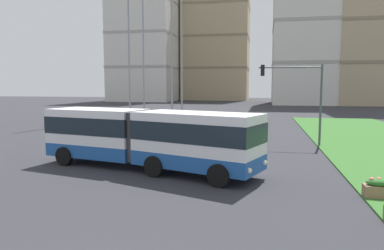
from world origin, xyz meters
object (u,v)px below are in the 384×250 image
Objects in this scene: car_grey_wagon at (132,131)px; apartment_tower_westcentre at (216,39)px; traffic_light_far_right at (299,89)px; articulated_bus at (147,137)px; flower_planter_3 at (379,188)px; apartment_tower_centre at (313,27)px; apartment_tower_west at (145,37)px.

car_grey_wagon is 0.12× the size of apartment_tower_westcentre.
car_grey_wagon is at bearing -179.71° from traffic_light_far_right.
articulated_bus is 10.62m from flower_planter_3.
flower_planter_3 is 102.96m from apartment_tower_westcentre.
apartment_tower_westcentre is (-19.41, 99.44, 18.32)m from flower_planter_3.
car_grey_wagon is (-4.38, 9.46, -0.90)m from articulated_bus.
traffic_light_far_right reaches higher than car_grey_wagon.
articulated_bus is 10.47m from car_grey_wagon.
apartment_tower_centre is at bearing -41.04° from apartment_tower_westcentre.
apartment_tower_centre is at bearing 77.35° from articulated_bus.
apartment_tower_westcentre reaches higher than traffic_light_far_right.
traffic_light_far_right is 0.16× the size of apartment_tower_west.
car_grey_wagon is at bearing 139.38° from flower_planter_3.
flower_planter_3 is at bearing -16.38° from articulated_bus.
apartment_tower_west is 22.69m from apartment_tower_westcentre.
apartment_tower_westcentre is 1.03× the size of apartment_tower_centre.
apartment_tower_west is (-28.34, 84.16, 16.66)m from articulated_bus.
apartment_tower_centre reaches higher than car_grey_wagon.
car_grey_wagon is 4.08× the size of flower_planter_3.
articulated_bus is 12.80m from traffic_light_far_right.
apartment_tower_westcentre reaches higher than car_grey_wagon.
apartment_tower_centre reaches higher than flower_planter_3.
car_grey_wagon is 88.98m from apartment_tower_westcentre.
traffic_light_far_right is 0.15× the size of apartment_tower_westcentre.
apartment_tower_centre is (16.60, 73.93, 16.61)m from articulated_bus.
traffic_light_far_right is at bearing -78.62° from apartment_tower_westcentre.
articulated_bus is 0.33× the size of apartment_tower_centre.
apartment_tower_centre is at bearing 82.58° from traffic_light_far_right.
flower_planter_3 is 79.21m from apartment_tower_centre.
car_grey_wagon is 0.12× the size of apartment_tower_west.
apartment_tower_westcentre reaches higher than apartment_tower_west.
flower_planter_3 is at bearing -81.30° from traffic_light_far_right.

